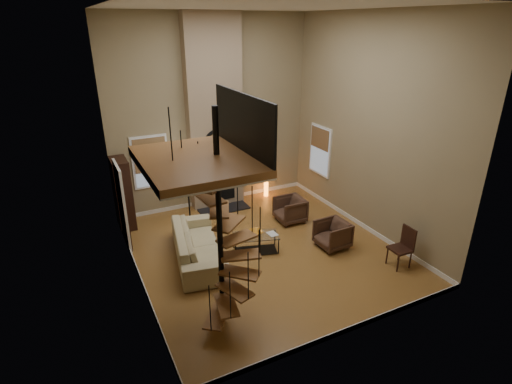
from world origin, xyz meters
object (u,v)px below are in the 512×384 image
hutch (123,194)px  side_chair (403,245)px  floor_lamp (187,174)px  sofa (197,244)px  armchair_near (292,209)px  armchair_far (335,234)px  coffee_table (256,241)px  accent_lamp (266,189)px

hutch → side_chair: (5.35, -4.86, -0.42)m
hutch → floor_lamp: 1.80m
hutch → sofa: size_ratio=0.76×
armchair_near → armchair_far: bearing=9.1°
hutch → sofa: (1.21, -2.52, -0.55)m
hutch → floor_lamp: hutch is taller
hutch → side_chair: hutch is taller
floor_lamp → sofa: bearing=-102.6°
armchair_near → floor_lamp: size_ratio=0.44×
armchair_far → side_chair: side_chair is taller
sofa → side_chair: size_ratio=2.69×
armchair_far → coffee_table: armchair_far is taller
side_chair → accent_lamp: bearing=100.7°
hutch → side_chair: size_ratio=2.04×
armchair_near → coffee_table: bearing=-55.9°
hutch → floor_lamp: size_ratio=1.11×
sofa → armchair_far: bearing=-96.0°
hutch → floor_lamp: bearing=-18.0°
accent_lamp → armchair_far: bearing=-89.2°
sofa → floor_lamp: 2.27m
armchair_near → side_chair: bearing=21.6°
accent_lamp → floor_lamp: bearing=-167.2°
floor_lamp → hutch: bearing=162.0°
sofa → coffee_table: (1.38, -0.32, -0.11)m
sofa → floor_lamp: (0.44, 1.98, 1.02)m
armchair_near → armchair_far: (0.21, -1.69, 0.00)m
armchair_far → accent_lamp: size_ratio=1.53×
accent_lamp → side_chair: size_ratio=0.51×
hutch → sofa: 2.85m
sofa → armchair_far: (3.25, -0.97, -0.04)m
sofa → coffee_table: sofa is taller
coffee_table → hutch: bearing=132.5°
sofa → accent_lamp: sofa is taller
coffee_table → side_chair: bearing=-36.4°
sofa → armchair_near: sofa is taller
coffee_table → floor_lamp: floor_lamp is taller
side_chair → armchair_near: bearing=109.6°
armchair_near → side_chair: size_ratio=0.81×
armchair_far → hutch: bearing=-129.4°
armchair_far → side_chair: size_ratio=0.78×
armchair_far → floor_lamp: 4.21m
hutch → sofa: hutch is taller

